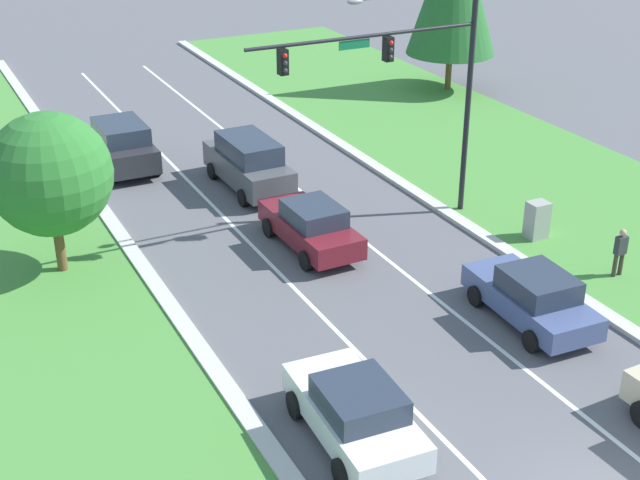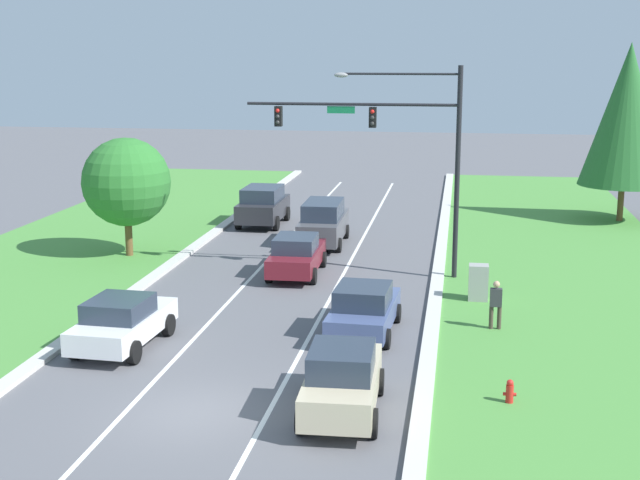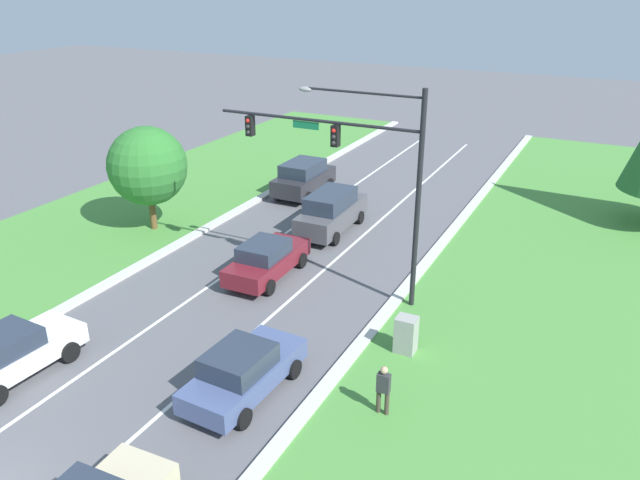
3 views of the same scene
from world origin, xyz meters
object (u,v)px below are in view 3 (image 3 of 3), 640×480
Objects in this scene: utility_cabinet at (406,336)px; traffic_signal_mast at (359,160)px; burgundy_sedan at (267,259)px; oak_near_left_tree at (147,166)px; charcoal_suv at (304,178)px; graphite_suv at (331,211)px; white_sedan at (11,353)px; slate_blue_sedan at (243,371)px; pedestrian at (383,389)px.

traffic_signal_mast is at bearing 135.29° from utility_cabinet.
burgundy_sedan is (-3.99, -0.34, -4.78)m from traffic_signal_mast.
oak_near_left_tree is (-11.92, 1.67, -2.26)m from traffic_signal_mast.
burgundy_sedan is 1.03× the size of charcoal_suv.
graphite_suv is 1.14× the size of white_sedan.
burgundy_sedan is at bearing -175.07° from traffic_signal_mast.
charcoal_suv is (-7.23, 17.44, 0.24)m from slate_blue_sedan.
burgundy_sedan is 7.81m from utility_cabinet.
slate_blue_sedan is at bearing 22.43° from white_sedan.
charcoal_suv is at bearing 62.61° from oak_near_left_tree.
traffic_signal_mast is 5.02× the size of pedestrian.
charcoal_suv reaches higher than utility_cabinet.
white_sedan is at bearing -127.02° from traffic_signal_mast.
white_sedan is 2.65× the size of pedestrian.
oak_near_left_tree reaches higher than utility_cabinet.
graphite_suv is at bearing 124.34° from traffic_signal_mast.
traffic_signal_mast reaches higher than white_sedan.
slate_blue_sedan is 0.86× the size of oak_near_left_tree.
utility_cabinet is 16.17m from oak_near_left_tree.
oak_near_left_tree is (-4.24, -8.19, 2.30)m from charcoal_suv.
charcoal_suv is at bearing -56.54° from pedestrian.
slate_blue_sedan is at bearing -67.28° from charcoal_suv.
burgundy_sedan is (-3.55, 7.24, 0.02)m from slate_blue_sedan.
graphite_suv is at bearing -47.72° from charcoal_suv.
white_sedan is 0.85× the size of oak_near_left_tree.
slate_blue_sedan is 8.06m from burgundy_sedan.
slate_blue_sedan is (-0.45, -7.58, -4.80)m from traffic_signal_mast.
utility_cabinet is at bearing -44.71° from traffic_signal_mast.
slate_blue_sedan is at bearing -76.70° from graphite_suv.
traffic_signal_mast is 1.86× the size of slate_blue_sedan.
graphite_suv is at bearing 128.77° from utility_cabinet.
pedestrian is 0.32× the size of oak_near_left_tree.
burgundy_sedan is (3.63, 9.77, 0.01)m from white_sedan.
graphite_suv is at bearing 79.35° from white_sedan.
utility_cabinet is (10.94, -13.09, -0.36)m from charcoal_suv.
white_sedan is (-7.18, -2.53, 0.01)m from slate_blue_sedan.
pedestrian is (7.57, -12.21, -0.12)m from graphite_suv.
traffic_signal_mast is at bearing -56.69° from graphite_suv.
charcoal_suv is (-3.87, 4.28, -0.00)m from graphite_suv.
white_sedan reaches higher than utility_cabinet.
traffic_signal_mast is at bearing 89.22° from slate_blue_sedan.
traffic_signal_mast is 6.73m from utility_cabinet.
slate_blue_sedan is 13.58m from graphite_suv.
charcoal_suv is at bearing 129.89° from utility_cabinet.
oak_near_left_tree is at bearing -155.34° from graphite_suv.
traffic_signal_mast is at bearing 56.00° from white_sedan.
pedestrian is at bearing 20.02° from white_sedan.
traffic_signal_mast reaches higher than utility_cabinet.
slate_blue_sedan is 5.72m from utility_cabinet.
graphite_suv is 14.36m from pedestrian.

